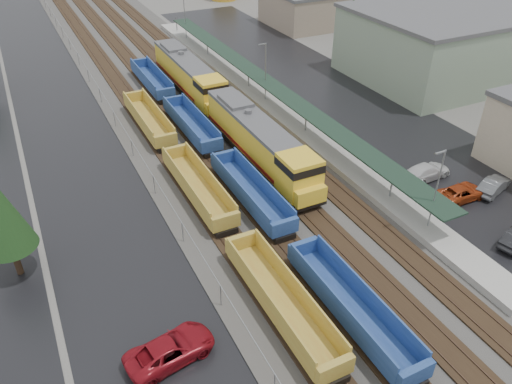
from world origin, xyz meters
The scene contains 16 objects.
ballast_strip centered at (0.00, 60.00, 0.04)m, with size 20.00×160.00×0.08m, color #302D2B.
trackbed centered at (0.00, 60.00, 0.16)m, with size 14.60×160.00×0.22m.
west_parking_lot centered at (-15.00, 60.00, 0.01)m, with size 10.00×160.00×0.02m, color black.
east_commuter_lot centered at (19.00, 50.00, 0.01)m, with size 16.00×100.00×0.02m, color black.
station_platform centered at (9.50, 50.01, 0.73)m, with size 3.00×80.00×8.00m.
chainlink_fence centered at (-9.50, 58.44, 1.61)m, with size 0.08×160.04×2.02m.
industrial_buildings centered at (37.76, 45.85, 4.25)m, with size 32.52×75.30×9.50m.
tree_east centered at (28.00, 58.00, 6.47)m, with size 4.40×4.40×10.00m.
locomotive_lead centered at (2.00, 36.49, 2.58)m, with size 3.27×21.55×4.88m.
locomotive_trail centered at (2.00, 57.49, 2.58)m, with size 3.27×21.55×4.88m.
well_string_yellow centered at (-6.00, 17.59, 1.14)m, with size 2.56×78.28×2.27m.
well_string_blue centered at (-2.00, 22.85, 1.13)m, with size 2.53×91.77×2.25m.
parked_car_west_c centered at (-14.12, 17.27, 0.81)m, with size 5.79×2.67×1.61m, color maroon.
parked_car_east_b centered at (15.77, 22.47, 0.70)m, with size 5.06×2.34×1.41m, color #9C3613.
parked_car_east_c centered at (15.46, 26.73, 0.78)m, with size 5.38×2.19×1.56m, color silver.
parked_car_east_e centered at (19.43, 21.95, 0.74)m, with size 4.50×1.57×1.48m, color #545759.
Camera 1 is at (-18.44, -3.55, 26.46)m, focal length 35.00 mm.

